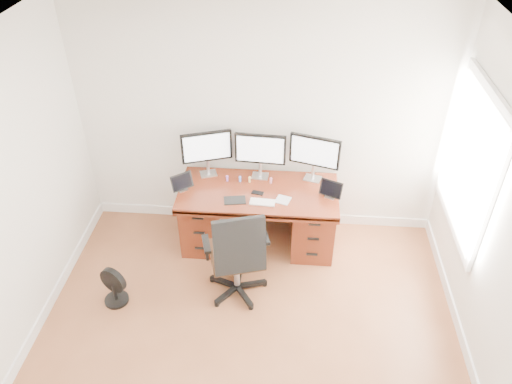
# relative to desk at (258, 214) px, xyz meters

# --- Properties ---
(ground) EXTENTS (4.50, 4.50, 0.00)m
(ground) POSITION_rel_desk_xyz_m (0.00, -1.83, -0.40)
(ground) COLOR brown
(ground) RESTS_ON ground
(back_wall) EXTENTS (4.00, 0.10, 2.70)m
(back_wall) POSITION_rel_desk_xyz_m (0.00, 0.42, 0.95)
(back_wall) COLOR silver
(back_wall) RESTS_ON ground
(desk) EXTENTS (1.70, 0.80, 0.75)m
(desk) POSITION_rel_desk_xyz_m (0.00, 0.00, 0.00)
(desk) COLOR #572011
(desk) RESTS_ON ground
(office_chair) EXTENTS (0.73, 0.73, 1.10)m
(office_chair) POSITION_rel_desk_xyz_m (-0.15, -0.82, -0.04)
(office_chair) COLOR black
(office_chair) RESTS_ON ground
(floor_fan) EXTENTS (0.28, 0.24, 0.42)m
(floor_fan) POSITION_rel_desk_xyz_m (-1.36, -1.02, -0.20)
(floor_fan) COLOR black
(floor_fan) RESTS_ON ground
(monitor_left) EXTENTS (0.53, 0.21, 0.53)m
(monitor_left) POSITION_rel_desk_xyz_m (-0.58, 0.24, 0.68)
(monitor_left) COLOR silver
(monitor_left) RESTS_ON desk
(monitor_center) EXTENTS (0.55, 0.15, 0.53)m
(monitor_center) POSITION_rel_desk_xyz_m (-0.00, 0.24, 0.68)
(monitor_center) COLOR silver
(monitor_center) RESTS_ON desk
(monitor_right) EXTENTS (0.54, 0.19, 0.53)m
(monitor_right) POSITION_rel_desk_xyz_m (0.58, 0.24, 0.68)
(monitor_right) COLOR silver
(monitor_right) RESTS_ON desk
(tablet_left) EXTENTS (0.23, 0.20, 0.19)m
(tablet_left) POSITION_rel_desk_xyz_m (-0.81, -0.08, 0.43)
(tablet_left) COLOR silver
(tablet_left) RESTS_ON desk
(tablet_right) EXTENTS (0.25, 0.16, 0.19)m
(tablet_right) POSITION_rel_desk_xyz_m (0.76, -0.08, 0.43)
(tablet_right) COLOR silver
(tablet_right) RESTS_ON desk
(keyboard) EXTENTS (0.27, 0.13, 0.01)m
(keyboard) POSITION_rel_desk_xyz_m (0.06, -0.24, 0.36)
(keyboard) COLOR white
(keyboard) RESTS_ON desk
(trackpad) EXTENTS (0.18, 0.18, 0.01)m
(trackpad) POSITION_rel_desk_xyz_m (0.27, -0.18, 0.35)
(trackpad) COLOR silver
(trackpad) RESTS_ON desk
(drawing_tablet) EXTENTS (0.25, 0.18, 0.01)m
(drawing_tablet) POSITION_rel_desk_xyz_m (-0.23, -0.23, 0.35)
(drawing_tablet) COLOR black
(drawing_tablet) RESTS_ON desk
(phone) EXTENTS (0.14, 0.09, 0.01)m
(phone) POSITION_rel_desk_xyz_m (-0.00, -0.08, 0.35)
(phone) COLOR black
(phone) RESTS_ON desk
(figurine_purple) EXTENTS (0.03, 0.03, 0.07)m
(figurine_purple) POSITION_rel_desk_xyz_m (-0.35, 0.12, 0.39)
(figurine_purple) COLOR #A159CB
(figurine_purple) RESTS_ON desk
(figurine_blue) EXTENTS (0.03, 0.03, 0.07)m
(figurine_blue) POSITION_rel_desk_xyz_m (-0.21, 0.12, 0.39)
(figurine_blue) COLOR #5A81F4
(figurine_blue) RESTS_ON desk
(figurine_yellow) EXTENTS (0.03, 0.03, 0.07)m
(figurine_yellow) POSITION_rel_desk_xyz_m (-0.11, 0.12, 0.39)
(figurine_yellow) COLOR #E1BE68
(figurine_yellow) RESTS_ON desk
(figurine_pink) EXTENTS (0.03, 0.03, 0.07)m
(figurine_pink) POSITION_rel_desk_xyz_m (0.13, 0.12, 0.39)
(figurine_pink) COLOR pink
(figurine_pink) RESTS_ON desk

